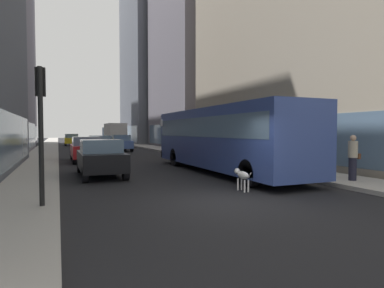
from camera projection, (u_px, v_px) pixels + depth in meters
The scene contains 15 objects.
ground_plane at pixel (96, 147), 41.40m from camera, with size 120.00×120.00×0.00m, color black.
sidewalk_left at pixel (48, 147), 39.20m from camera, with size 2.40×110.00×0.15m, color #9E9991.
sidewalk_right at pixel (140, 145), 43.59m from camera, with size 2.40×110.00×0.15m, color #9E9991.
building_right_mid at pixel (200, 47), 39.73m from camera, with size 9.56×14.02×24.91m.
building_right_far at pixel (163, 19), 53.40m from camera, with size 11.90×14.31×41.42m.
transit_bus at pixel (222, 135), 15.53m from camera, with size 2.78×11.53×3.05m.
car_silver_sedan at pixel (101, 145), 27.22m from camera, with size 1.82×4.13×1.62m.
car_red_coupe at pixel (86, 149), 21.15m from camera, with size 1.85×4.75×1.62m.
car_yellow_taxi at pixel (71, 140), 44.56m from camera, with size 1.81×3.96×1.62m.
car_blue_hatchback at pixel (120, 143), 31.99m from camera, with size 1.80×4.29×1.62m.
car_black_suv at pixel (101, 158), 14.09m from camera, with size 1.78×4.16×1.62m.
box_truck at pixel (114, 133), 45.28m from camera, with size 2.30×7.50×3.05m.
dalmatian_dog at pixel (242, 175), 10.66m from camera, with size 0.22×0.96×0.72m.
pedestrian_with_handbag at pixel (353, 157), 11.95m from camera, with size 0.45×0.34×1.69m.
traffic_light_near at pixel (41, 113), 7.88m from camera, with size 0.24×0.41×3.40m.
Camera 1 is at (-4.51, -7.93, 1.98)m, focal length 30.08 mm.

